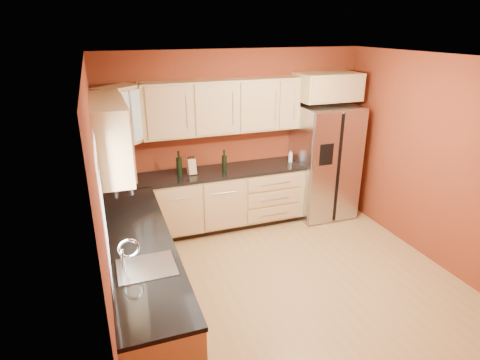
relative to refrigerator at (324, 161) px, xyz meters
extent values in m
plane|color=#AA7C42|center=(-1.35, -1.62, -0.89)|extent=(4.00, 4.00, 0.00)
plane|color=silver|center=(-1.35, -1.62, 1.71)|extent=(4.00, 4.00, 0.00)
cube|color=maroon|center=(-1.35, 0.38, 0.41)|extent=(4.00, 0.04, 2.60)
cube|color=maroon|center=(-1.35, -3.62, 0.41)|extent=(4.00, 0.04, 2.60)
cube|color=maroon|center=(-3.35, -1.62, 0.41)|extent=(0.04, 4.00, 2.60)
cube|color=maroon|center=(0.65, -1.62, 0.41)|extent=(0.04, 4.00, 2.60)
cube|color=tan|center=(-1.90, 0.07, -0.45)|extent=(2.90, 0.60, 0.88)
cube|color=tan|center=(-3.05, -1.62, -0.45)|extent=(0.60, 2.80, 0.88)
cube|color=black|center=(-1.90, 0.06, 0.01)|extent=(2.90, 0.62, 0.04)
cube|color=black|center=(-3.04, -1.62, 0.01)|extent=(0.62, 2.80, 0.04)
cube|color=tan|center=(-1.60, 0.21, 0.94)|extent=(2.30, 0.33, 0.75)
cube|color=tan|center=(-3.19, -0.90, 0.94)|extent=(0.33, 1.35, 0.75)
cube|color=tan|center=(-3.02, 0.04, 0.94)|extent=(0.67, 0.67, 0.75)
cube|color=tan|center=(0.00, 0.07, 1.16)|extent=(0.92, 0.60, 0.40)
cube|color=#B1B1B5|center=(0.00, 0.00, 0.00)|extent=(0.90, 0.75, 1.78)
cube|color=white|center=(-3.33, -2.12, 0.66)|extent=(0.03, 0.90, 1.00)
cylinder|color=#B1B1B5|center=(-2.99, 0.11, 0.13)|extent=(0.14, 0.14, 0.20)
cylinder|color=#B1B1B5|center=(-3.20, 0.00, 0.12)|extent=(0.14, 0.14, 0.18)
cube|color=tan|center=(-2.12, 0.07, 0.14)|extent=(0.12, 0.11, 0.22)
cylinder|color=white|center=(-0.55, 0.08, 0.12)|extent=(0.07, 0.07, 0.18)
camera|label=1|loc=(-3.28, -5.22, 2.01)|focal=30.00mm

